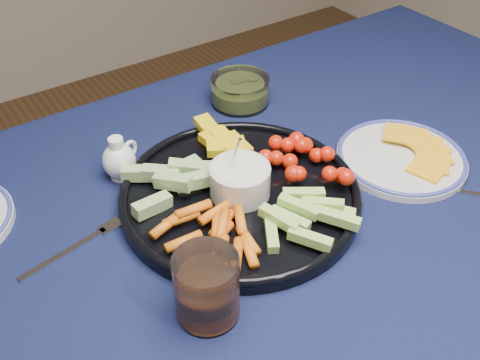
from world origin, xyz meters
TOP-DOWN VIEW (x-y plane):
  - dining_table at (0.00, 0.00)m, footprint 1.67×1.07m
  - crudite_platter at (-0.04, 0.10)m, footprint 0.40×0.40m
  - creamer_pitcher at (-0.17, 0.27)m, footprint 0.07×0.06m
  - pickle_bowl at (0.14, 0.35)m, footprint 0.12×0.12m
  - cheese_plate at (0.27, 0.02)m, footprint 0.23×0.23m
  - juice_tumbler at (-0.20, -0.07)m, footprint 0.09×0.09m
  - fork_left at (-0.29, 0.15)m, footprint 0.17×0.05m

SIDE VIEW (x-z plane):
  - dining_table at x=0.00m, z-range 0.29..1.03m
  - fork_left at x=-0.29m, z-range 0.75..0.75m
  - cheese_plate at x=0.27m, z-range 0.74..0.77m
  - crudite_platter at x=-0.04m, z-range 0.70..0.83m
  - pickle_bowl at x=0.14m, z-range 0.74..0.80m
  - creamer_pitcher at x=-0.17m, z-range 0.74..0.82m
  - juice_tumbler at x=-0.20m, z-range 0.74..0.84m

